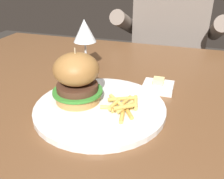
% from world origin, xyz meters
% --- Properties ---
extents(dining_table, '(1.44, 0.82, 0.74)m').
position_xyz_m(dining_table, '(0.00, 0.00, 0.66)').
color(dining_table, brown).
rests_on(dining_table, ground).
extents(main_plate, '(0.31, 0.31, 0.01)m').
position_xyz_m(main_plate, '(-0.06, -0.16, 0.75)').
color(main_plate, white).
rests_on(main_plate, dining_table).
extents(burger_sandwich, '(0.12, 0.12, 0.13)m').
position_xyz_m(burger_sandwich, '(-0.12, -0.16, 0.81)').
color(burger_sandwich, '#B78447').
rests_on(burger_sandwich, main_plate).
extents(fries_pile, '(0.08, 0.12, 0.03)m').
position_xyz_m(fries_pile, '(-0.01, -0.16, 0.76)').
color(fries_pile, '#EABC5B').
rests_on(fries_pile, main_plate).
extents(wine_glass, '(0.07, 0.07, 0.16)m').
position_xyz_m(wine_glass, '(-0.19, 0.06, 0.86)').
color(wine_glass, silver).
rests_on(wine_glass, dining_table).
extents(butter_dish, '(0.08, 0.07, 0.04)m').
position_xyz_m(butter_dish, '(0.05, -0.02, 0.75)').
color(butter_dish, white).
rests_on(butter_dish, dining_table).
extents(diner_person, '(0.51, 0.36, 1.18)m').
position_xyz_m(diner_person, '(0.01, 0.69, 0.56)').
color(diner_person, '#282833').
rests_on(diner_person, ground).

